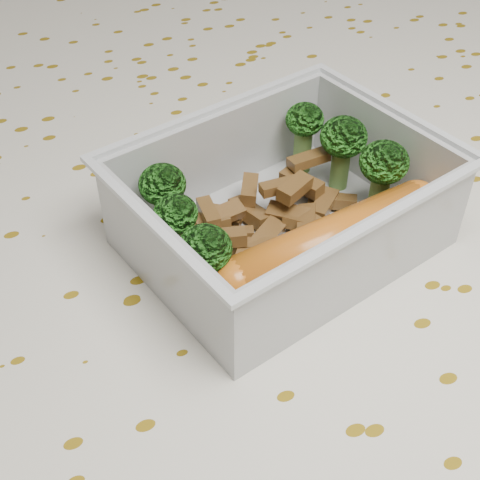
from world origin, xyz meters
name	(u,v)px	position (x,y,z in m)	size (l,w,h in m)	color
dining_table	(226,363)	(0.00, 0.00, 0.67)	(1.40, 0.90, 0.75)	brown
tablecloth	(225,312)	(0.00, 0.00, 0.72)	(1.46, 0.96, 0.19)	silver
lunch_container	(283,215)	(0.04, 0.01, 0.78)	(0.20, 0.17, 0.06)	silver
broccoli_florets	(276,180)	(0.04, 0.02, 0.79)	(0.15, 0.11, 0.05)	#608C3F
meat_pile	(267,214)	(0.04, 0.02, 0.77)	(0.11, 0.08, 0.03)	brown
sausage	(332,241)	(0.05, -0.03, 0.78)	(0.15, 0.04, 0.03)	#C56317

